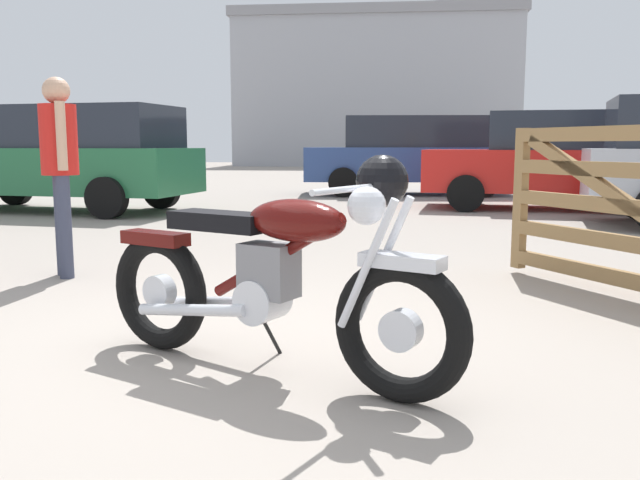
{
  "coord_description": "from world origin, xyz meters",
  "views": [
    {
      "loc": [
        0.96,
        -3.39,
        1.1
      ],
      "look_at": [
        0.38,
        0.89,
        0.49
      ],
      "focal_mm": 37.71,
      "sensor_mm": 36.0,
      "label": 1
    }
  ],
  "objects": [
    {
      "name": "ground_plane",
      "position": [
        0.0,
        0.0,
        0.0
      ],
      "size": [
        80.0,
        80.0,
        0.0
      ],
      "primitive_type": "plane",
      "color": "gray"
    },
    {
      "name": "vintage_motorcycle",
      "position": [
        0.33,
        -0.28,
        0.49
      ],
      "size": [
        1.94,
        0.97,
        1.07
      ],
      "rotation": [
        0.0,
        0.0,
        -0.43
      ],
      "color": "black",
      "rests_on": "ground_plane"
    },
    {
      "name": "bystander",
      "position": [
        -1.94,
        1.88,
        1.02
      ],
      "size": [
        0.3,
        0.39,
        1.66
      ],
      "rotation": [
        0.0,
        0.0,
        3.75
      ],
      "color": "#383D51",
      "rests_on": "ground_plane"
    },
    {
      "name": "white_estate_far",
      "position": [
        3.3,
        8.75,
        0.84
      ],
      "size": [
        4.35,
        2.25,
        1.67
      ],
      "rotation": [
        0.0,
        0.0,
        -0.1
      ],
      "color": "black",
      "rests_on": "ground_plane"
    },
    {
      "name": "dark_sedan_left",
      "position": [
        1.03,
        12.0,
        0.94
      ],
      "size": [
        4.86,
        2.34,
        1.74
      ],
      "rotation": [
        0.0,
        0.0,
        3.25
      ],
      "color": "black",
      "rests_on": "ground_plane"
    },
    {
      "name": "red_hatchback_near",
      "position": [
        -4.87,
        7.23,
        0.94
      ],
      "size": [
        4.87,
        2.37,
        1.74
      ],
      "rotation": [
        0.0,
        0.0,
        3.03
      ],
      "color": "black",
      "rests_on": "ground_plane"
    },
    {
      "name": "industrial_building",
      "position": [
        -1.06,
        35.75,
        4.21
      ],
      "size": [
        15.53,
        8.83,
        16.66
      ],
      "rotation": [
        0.0,
        0.0,
        0.03
      ],
      "color": "#9EA0A8",
      "rests_on": "ground_plane"
    }
  ]
}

